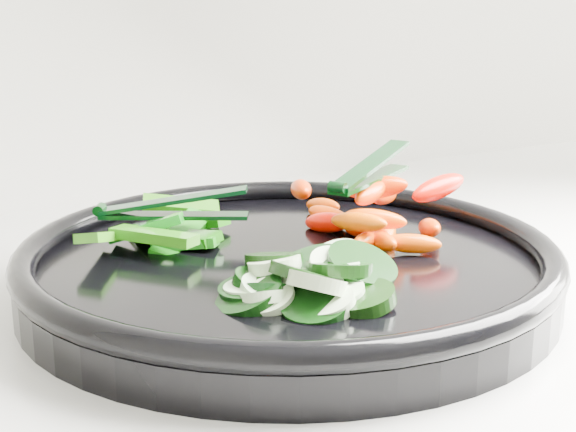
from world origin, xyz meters
TOP-DOWN VIEW (x-y plane):
  - veggie_tray at (-0.45, 1.67)m, footprint 0.42×0.42m
  - cucumber_pile at (-0.49, 1.61)m, footprint 0.13×0.12m
  - carrot_pile at (-0.37, 1.69)m, footprint 0.14×0.16m
  - pepper_pile at (-0.51, 1.75)m, footprint 0.14×0.12m
  - tong_carrot at (-0.37, 1.69)m, footprint 0.11×0.07m
  - tong_pepper at (-0.51, 1.76)m, footprint 0.10×0.07m

SIDE VIEW (x-z plane):
  - veggie_tray at x=-0.45m, z-range 0.93..0.97m
  - cucumber_pile at x=-0.49m, z-range 0.94..0.98m
  - pepper_pile at x=-0.51m, z-range 0.95..0.98m
  - carrot_pile at x=-0.37m, z-range 0.95..1.00m
  - tong_pepper at x=-0.51m, z-range 0.97..0.99m
  - tong_carrot at x=-0.37m, z-range 0.99..1.02m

